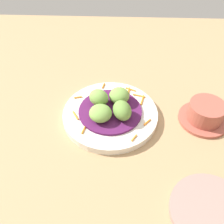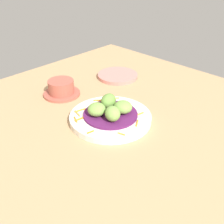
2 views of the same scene
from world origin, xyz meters
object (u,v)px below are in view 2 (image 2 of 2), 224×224
object	(u,v)px
guac_scoop_right	(108,101)
side_plate_small	(118,76)
main_plate	(110,118)
guac_scoop_back	(98,109)
guac_scoop_center	(123,107)
guac_scoop_left	(113,114)
terracotta_bowl	(61,89)

from	to	relation	value
guac_scoop_right	side_plate_small	world-z (taller)	guac_scoop_right
guac_scoop_right	main_plate	bearing A→B (deg)	-36.29
guac_scoop_back	side_plate_small	size ratio (longest dim) A/B	0.34
main_plate	guac_scoop_right	xyz separation A→B (cm)	(-2.91, 2.14, 3.63)
main_plate	guac_scoop_center	size ratio (longest dim) A/B	4.37
main_plate	side_plate_small	world-z (taller)	main_plate
guac_scoop_left	guac_scoop_back	distance (cm)	5.12
guac_scoop_right	guac_scoop_back	bearing A→B (deg)	-81.29
main_plate	side_plate_small	bearing A→B (deg)	129.23
guac_scoop_center	side_plate_small	size ratio (longest dim) A/B	0.36
guac_scoop_back	terracotta_bowl	world-z (taller)	guac_scoop_back
guac_scoop_left	guac_scoop_center	world-z (taller)	guac_scoop_left
guac_scoop_right	guac_scoop_back	world-z (taller)	guac_scoop_right
guac_scoop_left	guac_scoop_back	xyz separation A→B (cm)	(-5.06, -0.77, -0.23)
guac_scoop_back	guac_scoop_left	bearing A→B (deg)	8.71
main_plate	guac_scoop_back	bearing A→B (deg)	-126.29
guac_scoop_back	main_plate	bearing A→B (deg)	53.71
guac_scoop_left	guac_scoop_right	size ratio (longest dim) A/B	0.90
side_plate_small	terracotta_bowl	world-z (taller)	terracotta_bowl
main_plate	guac_scoop_center	bearing A→B (deg)	53.71
guac_scoop_center	guac_scoop_back	size ratio (longest dim) A/B	1.05
terracotta_bowl	main_plate	bearing A→B (deg)	-0.32
side_plate_small	main_plate	bearing A→B (deg)	-50.77
terracotta_bowl	guac_scoop_left	bearing A→B (deg)	-4.96
main_plate	guac_scoop_back	size ratio (longest dim) A/B	4.59
guac_scoop_center	terracotta_bowl	size ratio (longest dim) A/B	0.44
guac_scoop_left	guac_scoop_center	bearing A→B (deg)	98.71
main_plate	guac_scoop_center	world-z (taller)	guac_scoop_center
guac_scoop_right	guac_scoop_back	distance (cm)	5.12
guac_scoop_center	guac_scoop_left	bearing A→B (deg)	-81.29
side_plate_small	terracotta_bowl	distance (cm)	24.15
main_plate	guac_scoop_right	size ratio (longest dim) A/B	4.23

